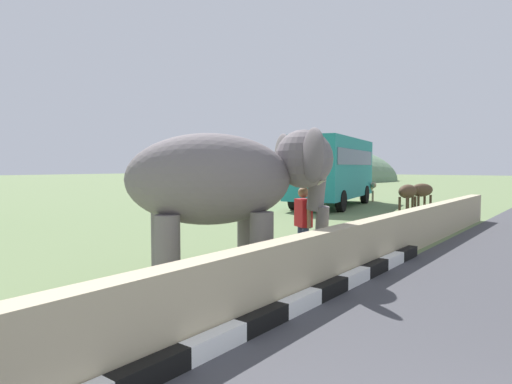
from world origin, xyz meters
The scene contains 8 objects.
barrier_parapet centered at (2.00, 3.66, 0.50)m, with size 28.00×0.36×1.00m, color tan.
elephant centered at (3.74, 5.51, 1.81)m, with size 3.94×3.62×2.81m.
person_handler centered at (5.36, 4.89, 0.93)m, with size 0.42×0.59×1.66m.
bus_teal centered at (18.07, 10.90, 2.08)m, with size 8.42×4.12×3.50m.
cow_near centered at (19.91, 6.93, 0.87)m, with size 1.90×1.12×1.23m.
cow_mid centered at (22.45, 10.89, 0.87)m, with size 1.56×1.70×1.23m.
cow_far centered at (18.42, 7.08, 0.87)m, with size 1.91×0.74×1.23m.
hill_east centered at (55.00, 31.94, 0.00)m, with size 25.60×20.48×10.21m.
Camera 1 is at (-2.51, 0.07, 2.08)m, focal length 30.89 mm.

